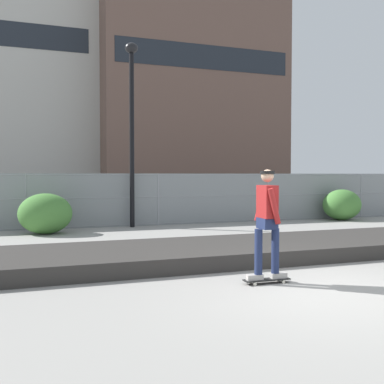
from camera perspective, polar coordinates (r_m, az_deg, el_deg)
name	(u,v)px	position (r m, az deg, el deg)	size (l,w,h in m)	color
ground_plane	(325,292)	(7.38, 16.55, -12.03)	(120.00, 120.00, 0.00)	gray
gravel_berm	(239,250)	(9.96, 5.94, -7.33)	(14.09, 2.64, 0.31)	#33302D
skateboard	(267,280)	(7.70, 9.45, -10.93)	(0.81, 0.23, 0.07)	black
skater	(267,217)	(7.54, 9.50, -3.09)	(0.72, 0.59, 1.82)	#B2ADA8
chain_fence	(158,199)	(16.12, -4.32, -0.91)	(26.77, 0.06, 1.85)	gray
street_lamp	(132,112)	(15.72, -7.65, 10.04)	(0.44, 0.44, 6.29)	black
parked_car_near	(80,198)	(18.88, -14.04, -0.80)	(4.42, 2.00, 1.66)	black
office_block	(182,96)	(55.10, -1.28, 12.09)	(20.49, 15.69, 22.55)	brown
shrub_left	(45,214)	(14.39, -18.10, -2.63)	(1.60, 1.31, 1.24)	#477F38
shrub_center	(342,205)	(18.85, 18.48, -1.54)	(1.58, 1.30, 1.22)	#477F38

